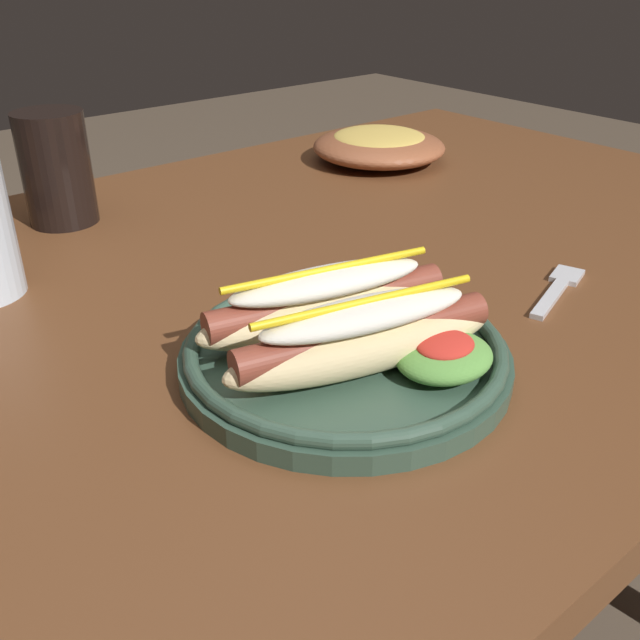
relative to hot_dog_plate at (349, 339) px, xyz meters
The scene contains 5 objects.
dining_table 0.22m from the hot_dog_plate, 71.04° to the left, with size 1.39×0.83×0.74m.
hot_dog_plate is the anchor object (origin of this frame).
fork 0.25m from the hot_dog_plate, ahead, with size 0.12×0.06×0.00m.
soda_cup 0.46m from the hot_dog_plate, 95.17° to the left, with size 0.08×0.08×0.13m, color black.
side_bowl 0.58m from the hot_dog_plate, 43.81° to the left, with size 0.19×0.19×0.05m.
Camera 1 is at (-0.38, -0.52, 1.04)m, focal length 40.03 mm.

